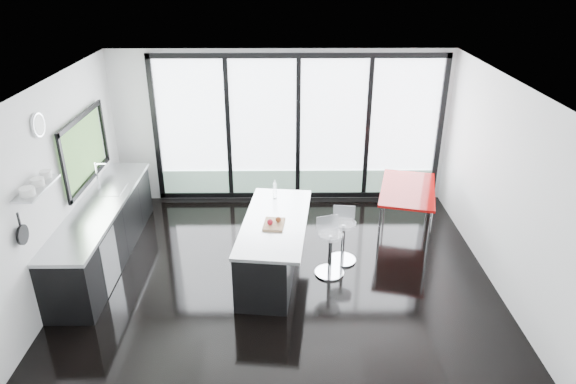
{
  "coord_description": "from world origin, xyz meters",
  "views": [
    {
      "loc": [
        0.04,
        -6.36,
        4.26
      ],
      "look_at": [
        0.1,
        0.3,
        1.15
      ],
      "focal_mm": 32.0,
      "sensor_mm": 36.0,
      "label": 1
    }
  ],
  "objects_px": {
    "island": "(271,246)",
    "bar_stool_near": "(330,254)",
    "bar_stool_far": "(343,242)",
    "red_table": "(406,210)"
  },
  "relations": [
    {
      "from": "island",
      "to": "bar_stool_near",
      "type": "distance_m",
      "value": 0.86
    },
    {
      "from": "bar_stool_far",
      "to": "red_table",
      "type": "xyz_separation_m",
      "value": [
        1.13,
        0.91,
        0.06
      ]
    },
    {
      "from": "bar_stool_far",
      "to": "island",
      "type": "bearing_deg",
      "value": -159.87
    },
    {
      "from": "bar_stool_far",
      "to": "bar_stool_near",
      "type": "bearing_deg",
      "value": -117.12
    },
    {
      "from": "island",
      "to": "bar_stool_near",
      "type": "height_order",
      "value": "island"
    },
    {
      "from": "island",
      "to": "bar_stool_far",
      "type": "height_order",
      "value": "island"
    },
    {
      "from": "bar_stool_near",
      "to": "red_table",
      "type": "bearing_deg",
      "value": 25.17
    },
    {
      "from": "bar_stool_far",
      "to": "red_table",
      "type": "height_order",
      "value": "red_table"
    },
    {
      "from": "bar_stool_near",
      "to": "bar_stool_far",
      "type": "relative_size",
      "value": 1.02
    },
    {
      "from": "island",
      "to": "bar_stool_far",
      "type": "distance_m",
      "value": 1.11
    }
  ]
}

